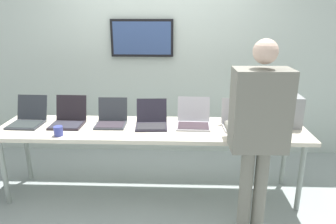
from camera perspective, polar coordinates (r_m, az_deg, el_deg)
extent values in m
cube|color=#96A19F|center=(3.57, -2.78, -14.45)|extent=(8.00, 8.00, 0.04)
cube|color=silver|center=(4.18, -1.76, 10.99)|extent=(8.00, 0.06, 2.78)
cube|color=black|center=(4.13, -4.67, 13.07)|extent=(0.79, 0.05, 0.46)
cube|color=#374E80|center=(4.11, -4.69, 13.05)|extent=(0.73, 0.02, 0.40)
cube|color=beige|center=(3.24, -2.98, -3.10)|extent=(3.11, 0.70, 0.04)
cylinder|color=gray|center=(3.60, -27.30, -9.48)|extent=(0.05, 0.05, 0.71)
cylinder|color=gray|center=(3.37, 22.66, -10.71)|extent=(0.05, 0.05, 0.71)
cylinder|color=gray|center=(4.00, -23.91, -6.33)|extent=(0.05, 0.05, 0.71)
cylinder|color=gray|center=(3.79, 20.12, -7.19)|extent=(0.05, 0.05, 0.71)
cube|color=gray|center=(3.46, 19.38, 0.38)|extent=(0.38, 0.32, 0.31)
cube|color=black|center=(3.31, 20.17, -0.46)|extent=(0.04, 0.01, 0.03)
cube|color=#33373F|center=(3.58, -24.12, -2.10)|extent=(0.33, 0.28, 0.02)
cube|color=#2E3434|center=(3.57, -24.24, -1.99)|extent=(0.30, 0.23, 0.00)
cube|color=#33373F|center=(3.69, -23.14, 0.80)|extent=(0.32, 0.10, 0.26)
cube|color=white|center=(3.69, -23.11, 0.80)|extent=(0.29, 0.09, 0.23)
cube|color=#272127|center=(3.42, -17.64, -2.26)|extent=(0.33, 0.28, 0.02)
cube|color=#2D2D37|center=(3.40, -17.74, -2.15)|extent=(0.30, 0.22, 0.00)
cube|color=#272127|center=(3.53, -16.92, 0.78)|extent=(0.32, 0.08, 0.26)
cube|color=navy|center=(3.53, -16.90, 0.78)|extent=(0.29, 0.07, 0.23)
cube|color=#373A41|center=(3.31, -10.24, -2.32)|extent=(0.31, 0.25, 0.02)
cube|color=#322C34|center=(3.30, -10.29, -2.20)|extent=(0.28, 0.20, 0.00)
cube|color=#373A41|center=(3.41, -9.85, 0.56)|extent=(0.30, 0.07, 0.24)
cube|color=navy|center=(3.42, -9.84, 0.56)|extent=(0.28, 0.06, 0.21)
cube|color=#23202C|center=(3.22, -2.98, -2.65)|extent=(0.33, 0.27, 0.02)
cube|color=#2A292D|center=(3.20, -2.99, -2.52)|extent=(0.30, 0.22, 0.00)
cube|color=#23202C|center=(3.35, -2.94, 0.35)|extent=(0.32, 0.13, 0.23)
cube|color=#245C39|center=(3.35, -2.94, 0.34)|extent=(0.29, 0.11, 0.20)
cube|color=#B2AFB6|center=(3.24, 4.55, -2.55)|extent=(0.35, 0.28, 0.02)
cube|color=#32262C|center=(3.22, 4.56, -2.43)|extent=(0.32, 0.23, 0.00)
cube|color=#B2AFB6|center=(3.37, 4.61, 0.58)|extent=(0.34, 0.12, 0.24)
cube|color=#B0C7EB|center=(3.37, 4.61, 0.57)|extent=(0.31, 0.10, 0.21)
cube|color=#B1AFB3|center=(3.27, 12.75, -2.77)|extent=(0.34, 0.27, 0.02)
cube|color=#2E2F38|center=(3.25, 12.81, -2.65)|extent=(0.31, 0.22, 0.00)
cube|color=#B1AFB3|center=(3.36, 12.36, 0.30)|extent=(0.33, 0.06, 0.25)
cube|color=white|center=(3.37, 12.35, 0.31)|extent=(0.30, 0.05, 0.23)
cylinder|color=slate|center=(2.86, 13.67, -13.86)|extent=(0.11, 0.11, 0.82)
cylinder|color=slate|center=(2.89, 16.12, -13.73)|extent=(0.11, 0.11, 0.82)
cube|color=slate|center=(2.57, 16.18, 0.32)|extent=(0.45, 0.27, 0.65)
sphere|color=beige|center=(2.48, 17.08, 10.33)|extent=(0.19, 0.19, 0.19)
cylinder|color=slate|center=(2.89, 11.11, -3.13)|extent=(0.08, 0.32, 0.07)
cylinder|color=slate|center=(2.97, 17.41, -3.08)|extent=(0.08, 0.32, 0.07)
cylinder|color=#3B459E|center=(3.18, -19.05, -3.23)|extent=(0.09, 0.09, 0.09)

